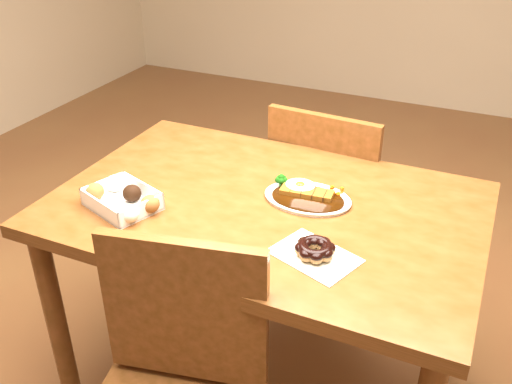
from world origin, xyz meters
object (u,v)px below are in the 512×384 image
at_px(katsu_curry_plate, 306,196).
at_px(donut_box, 122,198).
at_px(table, 265,232).
at_px(pon_de_ring, 315,250).
at_px(chair_far, 331,201).

height_order(katsu_curry_plate, donut_box, donut_box).
xyz_separation_m(table, donut_box, (-0.36, -0.19, 0.13)).
distance_m(donut_box, pon_de_ring, 0.57).
xyz_separation_m(table, chair_far, (0.04, 0.53, -0.17)).
height_order(katsu_curry_plate, pon_de_ring, katsu_curry_plate).
bearing_deg(donut_box, table, 27.67).
xyz_separation_m(table, katsu_curry_plate, (0.10, 0.06, 0.11)).
height_order(chair_far, pon_de_ring, chair_far).
bearing_deg(katsu_curry_plate, table, -146.80).
relative_size(table, chair_far, 1.38).
relative_size(table, pon_de_ring, 5.01).
height_order(table, katsu_curry_plate, katsu_curry_plate).
xyz_separation_m(chair_far, donut_box, (-0.39, -0.72, 0.30)).
distance_m(table, donut_box, 0.42).
xyz_separation_m(katsu_curry_plate, donut_box, (-0.45, -0.25, 0.01)).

